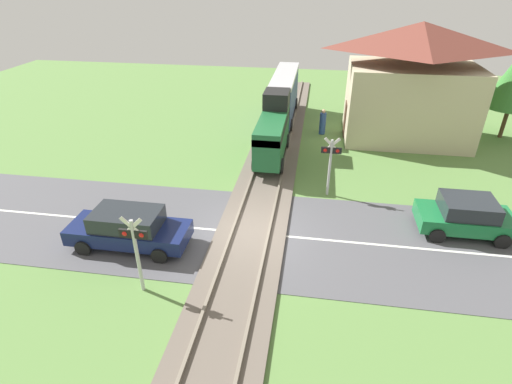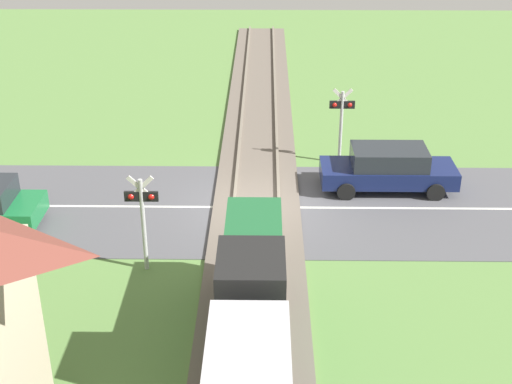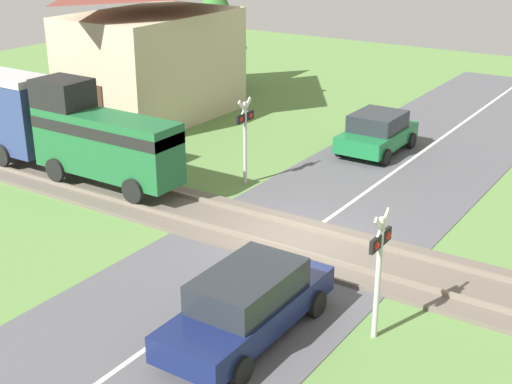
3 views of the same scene
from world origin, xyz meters
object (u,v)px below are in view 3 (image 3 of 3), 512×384
crossing_signal_east_approach (245,129)px  station_building (152,40)px  train (20,116)px  pedestrian_by_station (68,127)px  crossing_signal_west_approach (379,258)px  car_near_crossing (248,303)px  car_far_side (377,132)px

crossing_signal_east_approach → station_building: 9.22m
train → pedestrian_by_station: bearing=15.7°
crossing_signal_west_approach → pedestrian_by_station: size_ratio=1.78×
car_near_crossing → car_far_side: car_near_crossing is taller
car_near_crossing → crossing_signal_east_approach: (7.40, 5.11, 1.05)m
train → crossing_signal_west_approach: (-2.99, -14.47, -0.03)m
station_building → pedestrian_by_station: bearing=179.7°
car_near_crossing → crossing_signal_west_approach: 2.84m
pedestrian_by_station → train: bearing=-164.3°
car_far_side → station_building: bearing=94.1°
train → pedestrian_by_station: 2.98m
train → car_far_side: size_ratio=3.55×
train → car_near_crossing: train is taller
train → crossing_signal_west_approach: size_ratio=4.50×
crossing_signal_east_approach → pedestrian_by_station: size_ratio=1.78×
car_far_side → pedestrian_by_station: bearing=119.3°
crossing_signal_east_approach → pedestrian_by_station: bearing=92.5°
car_far_side → station_building: (-0.73, 10.08, 2.52)m
station_building → pedestrian_by_station: station_building is taller
crossing_signal_east_approach → pedestrian_by_station: crossing_signal_east_approach is taller
train → station_building: (7.60, 0.72, 1.43)m
car_far_side → crossing_signal_east_approach: crossing_signal_east_approach is taller
train → car_near_crossing: (-4.40, -12.24, -1.09)m
car_far_side → pedestrian_by_station: pedestrian_by_station is taller
station_building → crossing_signal_east_approach: bearing=-120.4°
crossing_signal_west_approach → station_building: (10.59, 15.19, 1.46)m
car_far_side → crossing_signal_east_approach: size_ratio=1.27×
crossing_signal_east_approach → car_far_side: bearing=-22.7°
train → crossing_signal_east_approach: bearing=-67.2°
train → crossing_signal_west_approach: 14.77m
pedestrian_by_station → car_far_side: bearing=-60.7°
crossing_signal_west_approach → station_building: 18.57m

